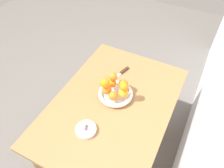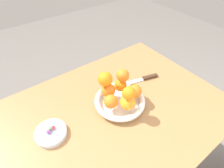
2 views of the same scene
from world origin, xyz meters
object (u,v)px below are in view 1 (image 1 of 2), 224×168
Objects in this scene: candy_ball_2 at (85,129)px; dining_table at (112,111)px; orange_4 at (107,90)px; orange_2 at (123,84)px; candy_ball_3 at (86,126)px; knife at (119,75)px; orange_5 at (124,87)px; orange_7 at (113,77)px; fruit_bowl at (116,94)px; orange_3 at (112,83)px; candy_ball_0 at (85,127)px; orange_0 at (113,96)px; candy_ball_1 at (87,126)px; orange_6 at (105,83)px; orange_1 at (123,93)px; candy_dish at (86,130)px.

dining_table is at bearing 169.62° from candy_ball_2.
orange_2 is at bearing 140.46° from orange_4.
candy_ball_3 is 0.07× the size of knife.
orange_7 is at bearing -117.07° from orange_5.
fruit_bowl is 4.16× the size of orange_5.
orange_3 is 0.36m from candy_ball_0.
dining_table is at bearing 167.20° from candy_ball_0.
orange_7 is 0.23× the size of knife.
orange_0 is 0.13m from orange_7.
dining_table is 66.51× the size of candy_ball_0.
candy_ball_0 is 0.01m from candy_ball_3.
orange_5 is 3.86× the size of candy_ball_1.
orange_4 is 0.10m from orange_7.
orange_6 is at bearing -113.84° from dining_table.
orange_4 is at bearing -122.28° from dining_table.
orange_0 is 3.79× the size of candy_ball_0.
candy_ball_3 is (0.24, -0.06, 0.12)m from dining_table.
candy_ball_1 is 0.00m from candy_ball_3.
orange_3 is (-0.10, -0.06, -0.00)m from orange_0.
fruit_bowl is at bearing 173.73° from candy_ball_2.
dining_table is 0.24m from orange_6.
orange_2 is 3.69× the size of candy_ball_2.
candy_ball_0 is (0.26, -0.06, -0.04)m from orange_0.
fruit_bowl is at bearing 49.11° from orange_3.
candy_ball_0 is (0.32, -0.04, 0.01)m from fruit_bowl.
orange_6 reaches higher than orange_7.
orange_2 reaches higher than candy_ball_0.
orange_7 is at bearing -155.19° from dining_table.
orange_4 is at bearing -178.99° from candy_ball_0.
orange_4 is 4.50× the size of candy_ball_1.
orange_7 is 0.38m from candy_ball_0.
orange_2 is at bearing 107.41° from orange_3.
orange_2 reaches higher than dining_table.
orange_5 is at bearing 136.44° from orange_0.
orange_7 is (0.02, -0.07, 0.06)m from orange_2.
orange_4 is (-0.03, -0.06, 0.00)m from orange_0.
orange_1 is at bearing 102.98° from orange_4.
candy_ball_3 is (-0.02, -0.00, 0.02)m from candy_dish.
orange_6 reaches higher than orange_0.
orange_7 is 3.57× the size of candy_ball_0.
orange_1 is at bearing -116.44° from orange_5.
candy_ball_2 is at bearing -10.38° from dining_table.
orange_4 is 1.02× the size of orange_6.
orange_1 reaches higher than candy_ball_0.
knife is (-0.26, -0.08, -0.07)m from orange_0.
orange_4 is 0.07m from orange_6.
orange_6 is at bearing -40.74° from orange_2.
orange_0 reaches higher than candy_ball_1.
orange_4 is at bearing -177.40° from candy_ball_2.
candy_ball_1 is at bearing 163.60° from candy_ball_0.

